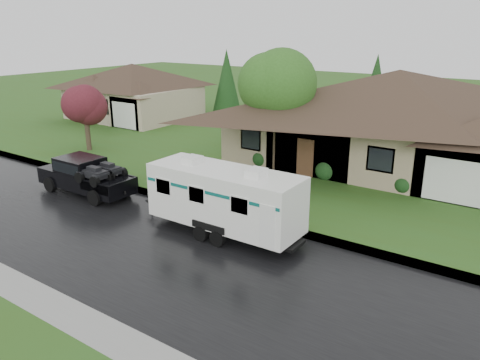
{
  "coord_description": "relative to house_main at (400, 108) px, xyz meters",
  "views": [
    {
      "loc": [
        9.83,
        -13.52,
        8.1
      ],
      "look_at": [
        -0.81,
        2.0,
        1.89
      ],
      "focal_mm": 35.0,
      "sensor_mm": 36.0,
      "label": 1
    }
  ],
  "objects": [
    {
      "name": "ground",
      "position": [
        -2.29,
        -13.84,
        -3.59
      ],
      "size": [
        140.0,
        140.0,
        0.0
      ],
      "primitive_type": "plane",
      "color": "#32571B",
      "rests_on": "ground"
    },
    {
      "name": "pickup_truck",
      "position": [
        -11.66,
        -13.26,
        -2.61
      ],
      "size": [
        5.48,
        2.08,
        1.83
      ],
      "color": "black",
      "rests_on": "ground"
    },
    {
      "name": "road",
      "position": [
        -2.29,
        -15.84,
        -3.59
      ],
      "size": [
        140.0,
        8.0,
        0.01
      ],
      "primitive_type": "cube",
      "color": "black",
      "rests_on": "ground"
    },
    {
      "name": "lawn",
      "position": [
        -2.29,
        1.16,
        -3.52
      ],
      "size": [
        140.0,
        26.0,
        0.15
      ],
      "primitive_type": "cube",
      "color": "#32571B",
      "rests_on": "ground"
    },
    {
      "name": "tree_red",
      "position": [
        -18.18,
        -7.85,
        -0.55
      ],
      "size": [
        2.53,
        2.53,
        4.18
      ],
      "color": "#382B1E",
      "rests_on": "lawn"
    },
    {
      "name": "shrub_row",
      "position": [
        -0.29,
        -4.54,
        -2.94
      ],
      "size": [
        13.6,
        1.0,
        1.0
      ],
      "color": "#143814",
      "rests_on": "lawn"
    },
    {
      "name": "curb",
      "position": [
        -2.29,
        -11.59,
        -3.52
      ],
      "size": [
        140.0,
        0.5,
        0.15
      ],
      "primitive_type": "cube",
      "color": "gray",
      "rests_on": "ground"
    },
    {
      "name": "house_main",
      "position": [
        0.0,
        0.0,
        0.0
      ],
      "size": [
        19.44,
        10.8,
        6.9
      ],
      "color": "tan",
      "rests_on": "lawn"
    },
    {
      "name": "house_far",
      "position": [
        -24.07,
        2.02,
        -0.62
      ],
      "size": [
        10.8,
        8.64,
        5.8
      ],
      "color": "tan",
      "rests_on": "lawn"
    },
    {
      "name": "tree_left_green",
      "position": [
        -5.54,
        -4.63,
        1.28
      ],
      "size": [
        4.11,
        4.11,
        6.8
      ],
      "color": "#382B1E",
      "rests_on": "lawn"
    },
    {
      "name": "travel_trailer",
      "position": [
        -2.86,
        -13.26,
        -1.98
      ],
      "size": [
        6.76,
        2.37,
        3.03
      ],
      "color": "white",
      "rests_on": "ground"
    }
  ]
}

